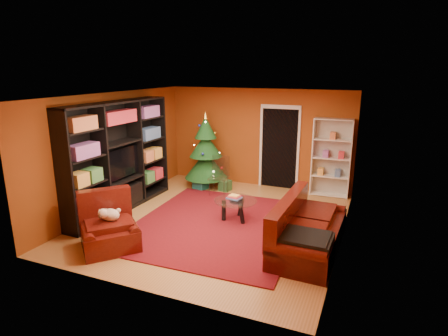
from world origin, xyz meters
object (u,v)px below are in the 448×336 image
at_px(rug, 218,224).
at_px(white_bookshelf, 331,158).
at_px(christmas_tree, 206,151).
at_px(dog, 111,215).
at_px(gift_box_green, 225,185).
at_px(armchair, 109,227).
at_px(gift_box_teal, 201,183).
at_px(coffee_table, 235,210).
at_px(gift_box_red, 212,178).
at_px(media_unit, 118,157).
at_px(sofa, 310,225).
at_px(acrylic_chair, 219,178).

distance_m(rug, white_bookshelf, 3.45).
distance_m(christmas_tree, dog, 3.86).
bearing_deg(rug, gift_box_green, 108.57).
relative_size(armchair, dog, 2.57).
relative_size(gift_box_green, armchair, 0.26).
xyz_separation_m(rug, gift_box_teal, (-1.36, 1.98, 0.15)).
xyz_separation_m(gift_box_teal, gift_box_green, (0.65, 0.13, -0.03)).
height_order(dog, coffee_table, dog).
bearing_deg(gift_box_red, media_unit, -110.94).
distance_m(rug, sofa, 2.01).
relative_size(gift_box_red, sofa, 0.10).
distance_m(christmas_tree, armchair, 3.96).
relative_size(gift_box_green, dog, 0.67).
relative_size(sofa, acrylic_chair, 2.46).
bearing_deg(coffee_table, rug, -125.80).
bearing_deg(white_bookshelf, rug, -125.53).
relative_size(christmas_tree, coffee_table, 2.29).
distance_m(gift_box_teal, dog, 3.60).
xyz_separation_m(gift_box_green, gift_box_red, (-0.64, 0.57, -0.03)).
xyz_separation_m(armchair, coffee_table, (1.62, 2.01, -0.17)).
xyz_separation_m(sofa, coffee_table, (-1.66, 0.72, -0.23)).
bearing_deg(sofa, gift_box_red, 48.67).
bearing_deg(armchair, gift_box_teal, 42.10).
distance_m(gift_box_teal, white_bookshelf, 3.39).
distance_m(media_unit, gift_box_red, 3.08).
distance_m(sofa, acrylic_chair, 3.39).
height_order(gift_box_green, acrylic_chair, acrylic_chair).
bearing_deg(white_bookshelf, armchair, -127.70).
bearing_deg(gift_box_green, coffee_table, -61.29).
relative_size(media_unit, gift_box_red, 15.27).
relative_size(dog, coffee_table, 0.45).
relative_size(christmas_tree, acrylic_chair, 2.30).
bearing_deg(white_bookshelf, sofa, -90.35).
bearing_deg(gift_box_teal, media_unit, -117.14).
relative_size(gift_box_red, armchair, 0.20).
height_order(gift_box_red, coffee_table, coffee_table).
bearing_deg(gift_box_green, gift_box_red, 138.44).
distance_m(armchair, dog, 0.21).
bearing_deg(gift_box_green, sofa, -43.38).
xyz_separation_m(gift_box_teal, gift_box_red, (0.01, 0.70, -0.06)).
relative_size(christmas_tree, armchair, 1.98).
height_order(media_unit, sofa, media_unit).
relative_size(rug, acrylic_chair, 4.29).
bearing_deg(gift_box_teal, armchair, -90.12).
distance_m(armchair, sofa, 3.53).
bearing_deg(white_bookshelf, gift_box_red, 179.68).
bearing_deg(dog, gift_box_teal, 42.05).
bearing_deg(gift_box_red, christmas_tree, -86.45).
height_order(rug, armchair, armchair).
height_order(armchair, dog, armchair).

